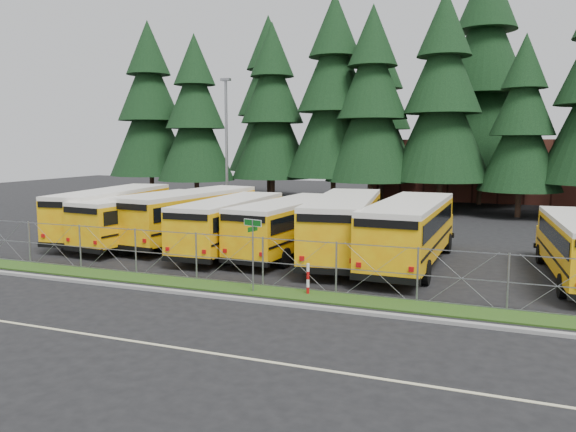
% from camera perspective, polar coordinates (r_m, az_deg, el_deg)
% --- Properties ---
extents(ground, '(120.00, 120.00, 0.00)m').
position_cam_1_polar(ground, '(22.92, 0.77, -6.83)').
color(ground, black).
rests_on(ground, ground).
extents(curb, '(50.00, 0.25, 0.12)m').
position_cam_1_polar(curb, '(20.13, -2.35, -8.69)').
color(curb, gray).
rests_on(curb, ground).
extents(grass_verge, '(50.00, 1.40, 0.06)m').
position_cam_1_polar(grass_verge, '(21.38, -0.84, -7.80)').
color(grass_verge, '#1F4112').
rests_on(grass_verge, ground).
extents(road_lane_line, '(50.00, 0.12, 0.01)m').
position_cam_1_polar(road_lane_line, '(16.00, -9.57, -13.31)').
color(road_lane_line, beige).
rests_on(road_lane_line, ground).
extents(chainlink_fence, '(44.00, 0.10, 2.00)m').
position_cam_1_polar(chainlink_fence, '(21.78, -0.15, -4.89)').
color(chainlink_fence, gray).
rests_on(chainlink_fence, ground).
extents(brick_building, '(22.00, 10.00, 6.00)m').
position_cam_1_polar(brick_building, '(60.90, 19.60, 4.50)').
color(brick_building, brown).
rests_on(brick_building, ground).
extents(bus_0, '(4.09, 11.61, 2.98)m').
position_cam_1_polar(bus_0, '(34.44, -17.07, 0.16)').
color(bus_0, orange).
rests_on(bus_0, ground).
extents(bus_1, '(3.63, 10.83, 2.78)m').
position_cam_1_polar(bus_1, '(32.21, -13.86, -0.38)').
color(bus_1, orange).
rests_on(bus_1, ground).
extents(bus_2, '(4.00, 11.57, 2.97)m').
position_cam_1_polar(bus_2, '(32.13, -9.41, -0.12)').
color(bus_2, orange).
rests_on(bus_2, ground).
extents(bus_3, '(2.81, 10.73, 2.80)m').
position_cam_1_polar(bus_3, '(29.33, -5.59, -0.94)').
color(bus_3, orange).
rests_on(bus_3, ground).
extents(bus_4, '(3.29, 10.76, 2.78)m').
position_cam_1_polar(bus_4, '(28.53, 0.31, -1.16)').
color(bus_4, orange).
rests_on(bus_4, ground).
extents(bus_5, '(4.34, 12.03, 3.08)m').
position_cam_1_polar(bus_5, '(27.52, 5.84, -1.19)').
color(bus_5, orange).
rests_on(bus_5, ground).
extents(bus_6, '(3.02, 11.68, 3.05)m').
position_cam_1_polar(bus_6, '(26.41, 12.39, -1.73)').
color(bus_6, orange).
rests_on(bus_6, ground).
extents(street_sign, '(0.81, 0.54, 2.81)m').
position_cam_1_polar(street_sign, '(21.14, -3.60, -2.42)').
color(street_sign, gray).
rests_on(street_sign, ground).
extents(striped_bollard, '(0.11, 0.11, 1.20)m').
position_cam_1_polar(striped_bollard, '(21.05, 2.04, -6.44)').
color(striped_bollard, '#B20C0C').
rests_on(striped_bollard, ground).
extents(light_standard, '(0.70, 0.35, 10.14)m').
position_cam_1_polar(light_standard, '(40.28, -6.27, 7.17)').
color(light_standard, gray).
rests_on(light_standard, ground).
extents(conifer_0, '(7.80, 7.80, 17.24)m').
position_cam_1_polar(conifer_0, '(56.64, -13.87, 10.21)').
color(conifer_0, black).
rests_on(conifer_0, ground).
extents(conifer_1, '(6.96, 6.96, 15.39)m').
position_cam_1_polar(conifer_1, '(52.25, -9.39, 9.57)').
color(conifer_1, black).
rests_on(conifer_1, ground).
extents(conifer_2, '(7.47, 7.47, 16.53)m').
position_cam_1_polar(conifer_2, '(52.27, -1.61, 10.29)').
color(conifer_2, black).
rests_on(conifer_2, ground).
extents(conifer_3, '(8.34, 8.34, 18.44)m').
position_cam_1_polar(conifer_3, '(49.91, 4.70, 11.50)').
color(conifer_3, black).
rests_on(conifer_3, ground).
extents(conifer_4, '(7.63, 7.63, 16.87)m').
position_cam_1_polar(conifer_4, '(47.66, 8.51, 10.69)').
color(conifer_4, black).
rests_on(conifer_4, ground).
extents(conifer_5, '(8.00, 8.00, 17.68)m').
position_cam_1_polar(conifer_5, '(47.41, 15.41, 11.02)').
color(conifer_5, black).
rests_on(conifer_5, ground).
extents(conifer_6, '(6.22, 6.22, 13.75)m').
position_cam_1_polar(conifer_6, '(46.24, 22.70, 8.38)').
color(conifer_6, black).
rests_on(conifer_6, ground).
extents(conifer_10, '(8.52, 8.52, 18.84)m').
position_cam_1_polar(conifer_10, '(60.31, -1.98, 11.00)').
color(conifer_10, black).
rests_on(conifer_10, ground).
extents(conifer_11, '(6.99, 6.99, 15.45)m').
position_cam_1_polar(conifer_11, '(56.29, 9.61, 9.43)').
color(conifer_11, black).
rests_on(conifer_11, ground).
extents(conifer_12, '(10.03, 10.03, 22.19)m').
position_cam_1_polar(conifer_12, '(54.94, 19.28, 12.70)').
color(conifer_12, black).
rests_on(conifer_12, ground).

